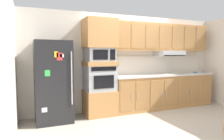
% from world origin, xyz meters
% --- Properties ---
extents(ground_plane, '(9.60, 9.60, 0.00)m').
position_xyz_m(ground_plane, '(0.00, 0.00, 0.00)').
color(ground_plane, '#B2A899').
extents(back_kitchen_wall, '(6.20, 0.12, 2.50)m').
position_xyz_m(back_kitchen_wall, '(0.00, 1.11, 1.25)').
color(back_kitchen_wall, beige).
rests_on(back_kitchen_wall, ground).
extents(side_panel_left, '(0.12, 7.10, 2.50)m').
position_xyz_m(side_panel_left, '(-2.80, 0.00, 1.25)').
color(side_panel_left, beige).
rests_on(side_panel_left, ground).
extents(refrigerator, '(0.76, 0.73, 1.76)m').
position_xyz_m(refrigerator, '(-2.01, 0.68, 0.88)').
color(refrigerator, black).
rests_on(refrigerator, ground).
extents(oven_base_cabinet, '(0.74, 0.62, 0.60)m').
position_xyz_m(oven_base_cabinet, '(-0.92, 0.75, 0.30)').
color(oven_base_cabinet, '#B77F47').
rests_on(oven_base_cabinet, ground).
extents(built_in_oven, '(0.70, 0.62, 0.60)m').
position_xyz_m(built_in_oven, '(-0.92, 0.75, 0.90)').
color(built_in_oven, '#A8AAAF').
rests_on(built_in_oven, oven_base_cabinet).
extents(appliance_mid_shelf, '(0.74, 0.62, 0.10)m').
position_xyz_m(appliance_mid_shelf, '(-0.92, 0.75, 1.25)').
color(appliance_mid_shelf, '#B77F47').
rests_on(appliance_mid_shelf, built_in_oven).
extents(microwave, '(0.64, 0.54, 0.32)m').
position_xyz_m(microwave, '(-0.92, 0.75, 1.46)').
color(microwave, '#A8AAAF').
rests_on(microwave, appliance_mid_shelf).
extents(appliance_upper_cabinet, '(0.74, 0.62, 0.68)m').
position_xyz_m(appliance_upper_cabinet, '(-0.92, 0.75, 1.96)').
color(appliance_upper_cabinet, '#B77F47').
rests_on(appliance_upper_cabinet, microwave).
extents(lower_cabinet_run, '(2.97, 0.63, 0.88)m').
position_xyz_m(lower_cabinet_run, '(0.94, 0.75, 0.44)').
color(lower_cabinet_run, '#B77F47').
rests_on(lower_cabinet_run, ground).
extents(countertop_slab, '(3.01, 0.64, 0.04)m').
position_xyz_m(countertop_slab, '(0.94, 0.75, 0.90)').
color(countertop_slab, beige).
rests_on(countertop_slab, lower_cabinet_run).
extents(backsplash_panel, '(3.01, 0.02, 0.50)m').
position_xyz_m(backsplash_panel, '(0.94, 1.04, 1.17)').
color(backsplash_panel, silver).
rests_on(backsplash_panel, countertop_slab).
extents(upper_cabinet_with_hood, '(2.97, 0.48, 0.88)m').
position_xyz_m(upper_cabinet_with_hood, '(0.95, 0.87, 1.90)').
color(upper_cabinet_with_hood, '#B77F47').
rests_on(upper_cabinet_with_hood, backsplash_panel).
extents(screwdriver, '(0.17, 0.16, 0.03)m').
position_xyz_m(screwdriver, '(2.10, 0.77, 0.93)').
color(screwdriver, blue).
rests_on(screwdriver, countertop_slab).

